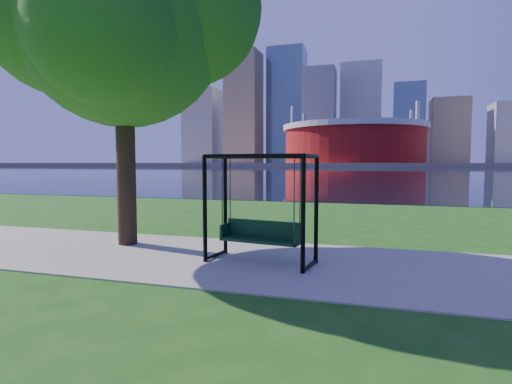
% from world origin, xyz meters
% --- Properties ---
extents(ground, '(900.00, 900.00, 0.00)m').
position_xyz_m(ground, '(0.00, 0.00, 0.00)').
color(ground, '#1E5114').
rests_on(ground, ground).
extents(path, '(120.00, 4.00, 0.03)m').
position_xyz_m(path, '(0.00, -0.50, 0.01)').
color(path, '#9E937F').
rests_on(path, ground).
extents(river, '(900.00, 180.00, 0.02)m').
position_xyz_m(river, '(0.00, 102.00, 0.01)').
color(river, black).
rests_on(river, ground).
extents(far_bank, '(900.00, 228.00, 2.00)m').
position_xyz_m(far_bank, '(0.00, 306.00, 1.00)').
color(far_bank, '#937F60').
rests_on(far_bank, ground).
extents(stadium, '(83.00, 83.00, 32.00)m').
position_xyz_m(stadium, '(-10.00, 235.00, 14.23)').
color(stadium, maroon).
rests_on(stadium, far_bank).
extents(skyline, '(392.00, 66.00, 96.50)m').
position_xyz_m(skyline, '(-4.27, 319.39, 35.89)').
color(skyline, gray).
rests_on(skyline, far_bank).
extents(swing, '(2.25, 1.21, 2.20)m').
position_xyz_m(swing, '(0.40, -0.57, 1.06)').
color(swing, black).
rests_on(swing, ground).
extents(park_tree, '(6.38, 5.76, 7.92)m').
position_xyz_m(park_tree, '(-3.30, 0.28, 5.50)').
color(park_tree, black).
rests_on(park_tree, ground).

